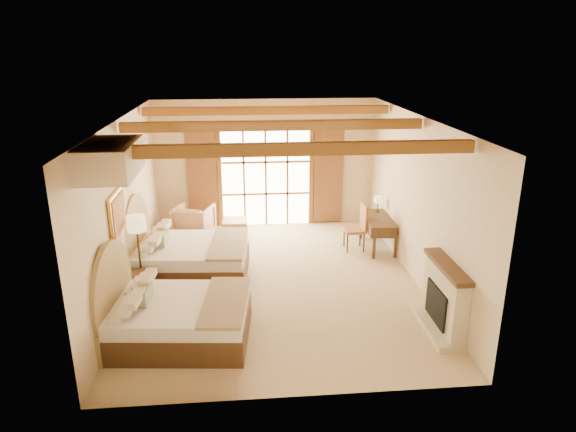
{
  "coord_description": "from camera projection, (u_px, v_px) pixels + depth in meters",
  "views": [
    {
      "loc": [
        -0.59,
        -9.18,
        4.46
      ],
      "look_at": [
        0.27,
        0.2,
        1.3
      ],
      "focal_mm": 32.0,
      "sensor_mm": 36.0,
      "label": 1
    }
  ],
  "objects": [
    {
      "name": "floor_lamp",
      "position": [
        137.0,
        229.0,
        9.16
      ],
      "size": [
        0.33,
        0.33,
        1.56
      ],
      "color": "#352C19",
      "rests_on": "floor"
    },
    {
      "name": "canopy_valance",
      "position": [
        111.0,
        159.0,
        7.1
      ],
      "size": [
        0.7,
        1.4,
        0.45
      ],
      "primitive_type": "cube",
      "color": "#F3E1C3",
      "rests_on": "ceiling"
    },
    {
      "name": "wall_back",
      "position": [
        266.0,
        164.0,
        12.93
      ],
      "size": [
        5.5,
        0.0,
        5.5
      ],
      "primitive_type": "plane",
      "rotation": [
        1.57,
        0.0,
        0.0
      ],
      "color": "beige",
      "rests_on": "ground"
    },
    {
      "name": "nightstand",
      "position": [
        140.0,
        288.0,
        9.24
      ],
      "size": [
        0.51,
        0.51,
        0.57
      ],
      "primitive_type": "cube",
      "rotation": [
        0.0,
        0.0,
        -0.07
      ],
      "color": "#4D381A",
      "rests_on": "floor"
    },
    {
      "name": "wall_right",
      "position": [
        417.0,
        201.0,
        9.86
      ],
      "size": [
        0.0,
        7.0,
        7.0
      ],
      "primitive_type": "plane",
      "rotation": [
        1.57,
        0.0,
        -1.57
      ],
      "color": "beige",
      "rests_on": "ground"
    },
    {
      "name": "ottoman",
      "position": [
        235.0,
        228.0,
        12.45
      ],
      "size": [
        0.61,
        0.61,
        0.43
      ],
      "primitive_type": "cube",
      "rotation": [
        0.0,
        0.0,
        -0.04
      ],
      "color": "#A0804F",
      "rests_on": "floor"
    },
    {
      "name": "bed_near",
      "position": [
        169.0,
        315.0,
        8.04
      ],
      "size": [
        2.3,
        1.82,
        1.42
      ],
      "rotation": [
        0.0,
        0.0,
        -0.1
      ],
      "color": "#4D381A",
      "rests_on": "floor"
    },
    {
      "name": "wall_left",
      "position": [
        125.0,
        209.0,
        9.38
      ],
      "size": [
        0.0,
        7.0,
        7.0
      ],
      "primitive_type": "plane",
      "rotation": [
        1.57,
        0.0,
        1.57
      ],
      "color": "beige",
      "rests_on": "ground"
    },
    {
      "name": "floor",
      "position": [
        275.0,
        282.0,
        10.13
      ],
      "size": [
        7.0,
        7.0,
        0.0
      ],
      "primitive_type": "plane",
      "color": "tan",
      "rests_on": "ground"
    },
    {
      "name": "fireplace",
      "position": [
        443.0,
        301.0,
        8.31
      ],
      "size": [
        0.46,
        1.4,
        1.16
      ],
      "color": "beige",
      "rests_on": "ground"
    },
    {
      "name": "desk_lamp",
      "position": [
        378.0,
        200.0,
        11.94
      ],
      "size": [
        0.19,
        0.19,
        0.37
      ],
      "color": "#352C19",
      "rests_on": "desk"
    },
    {
      "name": "desk",
      "position": [
        378.0,
        232.0,
        11.72
      ],
      "size": [
        0.67,
        1.39,
        0.73
      ],
      "rotation": [
        0.0,
        0.0,
        -0.07
      ],
      "color": "#4D381A",
      "rests_on": "floor"
    },
    {
      "name": "painting",
      "position": [
        118.0,
        214.0,
        8.63
      ],
      "size": [
        0.06,
        0.95,
        0.75
      ],
      "color": "gold",
      "rests_on": "wall_left"
    },
    {
      "name": "armchair",
      "position": [
        194.0,
        221.0,
        12.41
      ],
      "size": [
        1.06,
        1.07,
        0.79
      ],
      "primitive_type": "imported",
      "rotation": [
        0.0,
        0.0,
        -3.44
      ],
      "color": "tan",
      "rests_on": "floor"
    },
    {
      "name": "desk_chair",
      "position": [
        355.0,
        235.0,
        11.64
      ],
      "size": [
        0.49,
        0.49,
        1.07
      ],
      "rotation": [
        0.0,
        0.0,
        0.04
      ],
      "color": "#9E6139",
      "rests_on": "floor"
    },
    {
      "name": "bed_far",
      "position": [
        182.0,
        255.0,
        10.27
      ],
      "size": [
        2.37,
        1.87,
        1.48
      ],
      "rotation": [
        0.0,
        0.0,
        -0.08
      ],
      "color": "#4D381A",
      "rests_on": "floor"
    },
    {
      "name": "ceiling",
      "position": [
        274.0,
        119.0,
        9.11
      ],
      "size": [
        7.0,
        7.0,
        0.0
      ],
      "primitive_type": "plane",
      "rotation": [
        3.14,
        0.0,
        0.0
      ],
      "color": "#BB7236",
      "rests_on": "ground"
    },
    {
      "name": "ceiling_beams",
      "position": [
        274.0,
        125.0,
        9.15
      ],
      "size": [
        5.39,
        4.6,
        0.18
      ],
      "primitive_type": null,
      "color": "brown",
      "rests_on": "ceiling"
    },
    {
      "name": "french_doors",
      "position": [
        266.0,
        178.0,
        12.98
      ],
      "size": [
        3.95,
        0.08,
        2.6
      ],
      "color": "white",
      "rests_on": "ground"
    }
  ]
}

